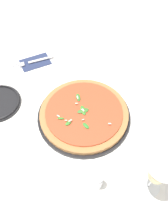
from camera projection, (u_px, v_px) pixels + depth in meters
ground_plane at (77, 114)px, 0.85m from camera, size 6.00×6.00×0.00m
pizza_arugula_main at (84, 114)px, 0.83m from camera, size 0.35×0.35×0.05m
wine_glass at (159, 172)px, 0.59m from camera, size 0.09×0.09×0.17m
napkin at (35, 62)px, 1.01m from camera, size 0.14×0.10×0.01m
fork at (34, 61)px, 1.01m from camera, size 0.19×0.06×0.00m
shaker_pepper at (98, 181)px, 0.66m from camera, size 0.03×0.03×0.07m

